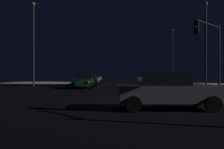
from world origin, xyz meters
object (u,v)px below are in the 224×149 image
Objects in this scene: traffic_signal_ne at (209,42)px; streetlamp_right_near at (205,38)px; sedan_white at (95,78)px; sedan_black at (88,79)px; sedan_silver at (93,79)px; sedan_gray_crossing at (166,90)px; streetlamp_right_far at (171,52)px; sedan_green at (83,81)px; streetlamp_left_near at (32,38)px.

traffic_signal_ne is 0.63× the size of streetlamp_right_near.
sedan_black is at bearing -90.65° from sedan_white.
sedan_silver and sedan_gray_crossing have the same top height.
streetlamp_right_near is 16.00m from streetlamp_right_far.
streetlamp_left_near reaches higher than sedan_green.
streetlamp_right_near is (20.76, 0.00, 0.02)m from streetlamp_left_near.
sedan_white and sedan_gray_crossing have the same top height.
traffic_signal_ne is 22.77m from streetlamp_right_far.
streetlamp_right_far is at bearing 75.60° from sedan_gray_crossing.
sedan_white is at bearing -174.07° from streetlamp_right_far.
traffic_signal_ne is 19.81m from streetlamp_left_near.
streetlamp_right_far is at bearing 84.60° from traffic_signal_ne.
sedan_silver is at bearing 88.72° from sedan_green.
sedan_white is (0.11, 17.67, 0.00)m from sedan_green.
sedan_green is at bearing -25.97° from streetlamp_left_near.
sedan_gray_crossing is at bearing -119.12° from traffic_signal_ne.
sedan_gray_crossing is at bearing -81.09° from sedan_white.
sedan_green is 1.00× the size of sedan_black.
streetlamp_right_near is at bearing 72.13° from traffic_signal_ne.
sedan_green is at bearing -167.59° from streetlamp_right_near.
sedan_white is at bearing 91.37° from sedan_silver.
sedan_white is 24.63m from traffic_signal_ne.
streetlamp_right_far is at bearing 42.84° from sedan_black.
sedan_black is 11.81m from sedan_white.
sedan_black is 22.25m from sedan_gray_crossing.
traffic_signal_ne is 7.11m from streetlamp_right_near.
streetlamp_left_near reaches higher than sedan_gray_crossing.
streetlamp_left_near is (-6.57, -14.52, 4.98)m from sedan_white.
sedan_silver is (0.28, 5.59, 0.00)m from sedan_black.
sedan_silver is 0.43× the size of streetlamp_left_near.
sedan_gray_crossing is at bearing -104.40° from streetlamp_right_far.
sedan_gray_crossing is 0.42× the size of streetlamp_right_near.
sedan_silver is at bearing 87.10° from sedan_black.
traffic_signal_ne is 0.65× the size of streetlamp_right_far.
streetlamp_right_far is at bearing 90.00° from streetlamp_right_near.
sedan_silver is 17.07m from streetlamp_right_near.
streetlamp_right_near is at bearing -90.00° from streetlamp_right_far.
sedan_white is 15.07m from streetlamp_right_far.
sedan_black is 1.00× the size of sedan_gray_crossing.
traffic_signal_ne is at bearing -37.50° from sedan_black.
traffic_signal_ne is at bearing -60.34° from sedan_white.
streetlamp_right_near is at bearing -45.66° from sedan_white.
sedan_silver is at bearing 149.42° from streetlamp_right_near.
streetlamp_left_near is at bearing -142.38° from streetlamp_right_far.
sedan_silver is 6.23m from sedan_white.
sedan_silver is at bearing 51.03° from streetlamp_left_near.
streetlamp_right_near is (14.30, 3.15, 5.01)m from sedan_green.
sedan_black is 0.43× the size of streetlamp_left_near.
sedan_black is 15.79m from traffic_signal_ne.
streetlamp_left_near is at bearing -128.97° from sedan_silver.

